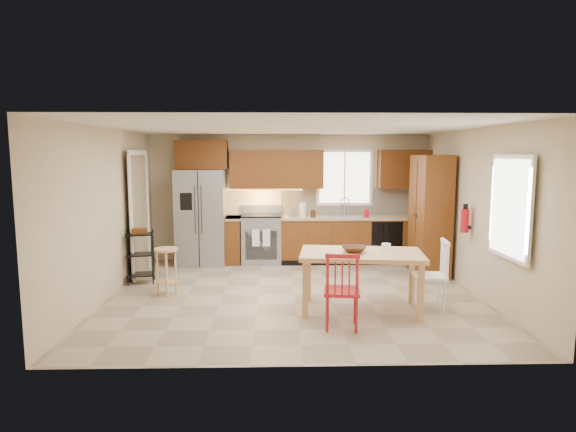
% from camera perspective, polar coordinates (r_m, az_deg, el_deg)
% --- Properties ---
extents(floor, '(5.50, 5.50, 0.00)m').
position_cam_1_polar(floor, '(7.39, 0.72, -9.27)').
color(floor, tan).
rests_on(floor, ground).
extents(ceiling, '(5.50, 5.00, 0.02)m').
position_cam_1_polar(ceiling, '(7.10, 0.75, 10.46)').
color(ceiling, silver).
rests_on(ceiling, ground).
extents(wall_back, '(5.50, 0.02, 2.50)m').
position_cam_1_polar(wall_back, '(9.62, 0.16, 2.19)').
color(wall_back, '#CCB793').
rests_on(wall_back, ground).
extents(wall_front, '(5.50, 0.02, 2.50)m').
position_cam_1_polar(wall_front, '(4.67, 1.92, -3.33)').
color(wall_front, '#CCB793').
rests_on(wall_front, ground).
extents(wall_left, '(0.02, 5.00, 2.50)m').
position_cam_1_polar(wall_left, '(7.55, -20.61, 0.30)').
color(wall_left, '#CCB793').
rests_on(wall_left, ground).
extents(wall_right, '(0.02, 5.00, 2.50)m').
position_cam_1_polar(wall_right, '(7.75, 21.51, 0.43)').
color(wall_right, '#CCB793').
rests_on(wall_right, ground).
extents(refrigerator, '(0.92, 0.75, 1.82)m').
position_cam_1_polar(refrigerator, '(9.39, -10.20, -0.14)').
color(refrigerator, gray).
rests_on(refrigerator, floor).
extents(range_stove, '(0.76, 0.63, 0.92)m').
position_cam_1_polar(range_stove, '(9.42, -3.14, -2.79)').
color(range_stove, gray).
rests_on(range_stove, floor).
extents(base_cabinet_narrow, '(0.30, 0.60, 0.90)m').
position_cam_1_polar(base_cabinet_narrow, '(9.46, -6.47, -2.83)').
color(base_cabinet_narrow, brown).
rests_on(base_cabinet_narrow, floor).
extents(base_cabinet_run, '(2.92, 0.60, 0.90)m').
position_cam_1_polar(base_cabinet_run, '(9.56, 7.97, -2.76)').
color(base_cabinet_run, brown).
rests_on(base_cabinet_run, floor).
extents(dishwasher, '(0.60, 0.02, 0.78)m').
position_cam_1_polar(dishwasher, '(9.39, 11.64, -3.02)').
color(dishwasher, black).
rests_on(dishwasher, floor).
extents(backsplash, '(2.92, 0.03, 0.55)m').
position_cam_1_polar(backsplash, '(9.74, 7.77, 1.74)').
color(backsplash, beige).
rests_on(backsplash, wall_back).
extents(upper_over_fridge, '(1.00, 0.35, 0.55)m').
position_cam_1_polar(upper_over_fridge, '(9.51, -10.18, 7.14)').
color(upper_over_fridge, '#572C0E').
rests_on(upper_over_fridge, wall_back).
extents(upper_left_block, '(1.80, 0.35, 0.75)m').
position_cam_1_polar(upper_left_block, '(9.41, -1.34, 5.58)').
color(upper_left_block, '#572C0E').
rests_on(upper_left_block, wall_back).
extents(upper_right_block, '(1.00, 0.35, 0.75)m').
position_cam_1_polar(upper_right_block, '(9.74, 13.60, 5.44)').
color(upper_right_block, '#572C0E').
rests_on(upper_right_block, wall_back).
extents(window_back, '(1.12, 0.04, 1.12)m').
position_cam_1_polar(window_back, '(9.67, 6.71, 4.54)').
color(window_back, white).
rests_on(window_back, wall_back).
extents(sink, '(0.62, 0.46, 0.16)m').
position_cam_1_polar(sink, '(9.46, 6.88, -0.32)').
color(sink, gray).
rests_on(sink, base_cabinet_run).
extents(undercab_glow, '(1.60, 0.30, 0.01)m').
position_cam_1_polar(undercab_glow, '(9.41, -3.16, 3.16)').
color(undercab_glow, '#FFBF66').
rests_on(undercab_glow, wall_back).
extents(soap_bottle, '(0.09, 0.09, 0.19)m').
position_cam_1_polar(soap_bottle, '(9.41, 9.27, 0.42)').
color(soap_bottle, '#B20C1A').
rests_on(soap_bottle, base_cabinet_run).
extents(paper_towel, '(0.12, 0.12, 0.28)m').
position_cam_1_polar(paper_towel, '(9.31, 1.76, 0.71)').
color(paper_towel, white).
rests_on(paper_towel, base_cabinet_run).
extents(canister_steel, '(0.11, 0.11, 0.18)m').
position_cam_1_polar(canister_steel, '(9.30, 0.52, 0.40)').
color(canister_steel, gray).
rests_on(canister_steel, base_cabinet_run).
extents(canister_wood, '(0.10, 0.10, 0.14)m').
position_cam_1_polar(canister_wood, '(9.30, 2.99, 0.27)').
color(canister_wood, '#462712').
rests_on(canister_wood, base_cabinet_run).
extents(pantry, '(0.50, 0.95, 2.10)m').
position_cam_1_polar(pantry, '(8.78, 16.48, 0.07)').
color(pantry, brown).
rests_on(pantry, floor).
extents(fire_extinguisher, '(0.12, 0.12, 0.36)m').
position_cam_1_polar(fire_extinguisher, '(7.86, 20.23, -0.53)').
color(fire_extinguisher, '#B20C1A').
rests_on(fire_extinguisher, wall_right).
extents(window_right, '(0.04, 1.02, 1.32)m').
position_cam_1_polar(window_right, '(6.66, 24.87, 0.93)').
color(window_right, white).
rests_on(window_right, wall_right).
extents(doorway, '(0.04, 0.95, 2.10)m').
position_cam_1_polar(doorway, '(8.78, -17.31, 0.05)').
color(doorway, '#8C7A59').
rests_on(doorway, wall_left).
extents(dining_table, '(1.73, 1.11, 0.79)m').
position_cam_1_polar(dining_table, '(6.64, 8.63, -7.73)').
color(dining_table, tan).
rests_on(dining_table, floor).
extents(chair_red, '(0.50, 0.50, 0.95)m').
position_cam_1_polar(chair_red, '(5.95, 6.39, -8.68)').
color(chair_red, '#AE1A20').
rests_on(chair_red, floor).
extents(chair_white, '(0.50, 0.50, 0.95)m').
position_cam_1_polar(chair_white, '(6.90, 16.42, -6.69)').
color(chair_white, white).
rests_on(chair_white, floor).
extents(table_bowl, '(0.37, 0.37, 0.08)m').
position_cam_1_polar(table_bowl, '(6.53, 7.82, -4.32)').
color(table_bowl, '#462712').
rests_on(table_bowl, dining_table).
extents(table_jar, '(0.14, 0.14, 0.14)m').
position_cam_1_polar(table_jar, '(6.71, 11.54, -3.82)').
color(table_jar, white).
rests_on(table_jar, dining_table).
extents(bar_stool, '(0.45, 0.45, 0.72)m').
position_cam_1_polar(bar_stool, '(7.51, -14.20, -6.40)').
color(bar_stool, tan).
rests_on(bar_stool, floor).
extents(utility_cart, '(0.49, 0.41, 0.87)m').
position_cam_1_polar(utility_cart, '(8.29, -17.07, -4.68)').
color(utility_cart, black).
rests_on(utility_cart, floor).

